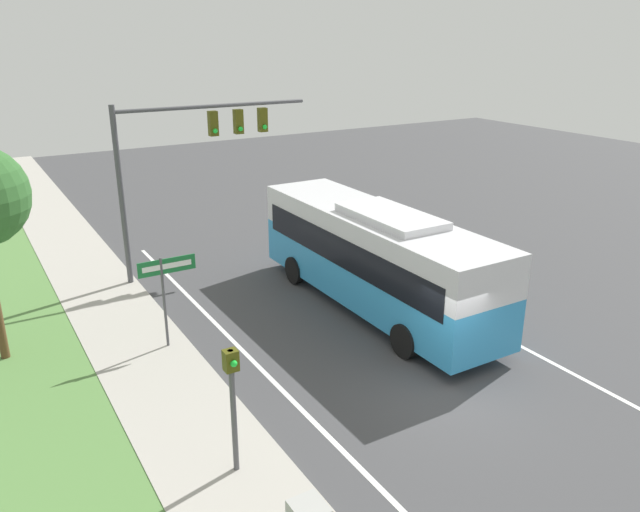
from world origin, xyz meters
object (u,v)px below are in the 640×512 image
(signal_gantry, at_px, (189,148))
(street_sign, at_px, (166,283))
(bus, at_px, (375,253))
(pedestrian_signal, at_px, (233,391))

(signal_gantry, relative_size, street_sign, 2.59)
(signal_gantry, distance_m, street_sign, 6.79)
(bus, relative_size, signal_gantry, 1.42)
(pedestrian_signal, xyz_separation_m, street_sign, (0.59, 6.10, 0.08))
(street_sign, bearing_deg, pedestrian_signal, -95.54)
(bus, xyz_separation_m, street_sign, (-6.80, 0.67, 0.15))
(signal_gantry, bearing_deg, bus, -57.46)
(signal_gantry, height_order, pedestrian_signal, signal_gantry)
(bus, distance_m, signal_gantry, 7.88)
(signal_gantry, bearing_deg, street_sign, -117.36)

